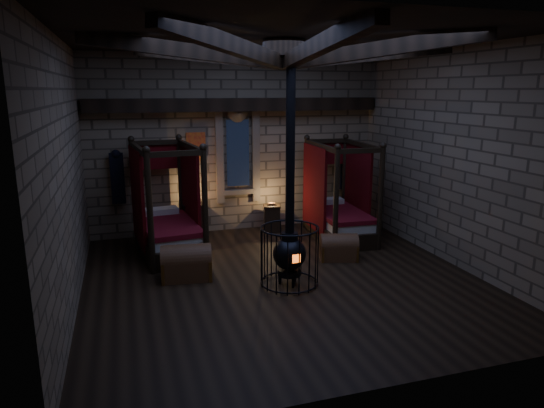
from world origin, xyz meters
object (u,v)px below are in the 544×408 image
object	(u,v)px
bed_right	(338,214)
trunk_left	(187,263)
trunk_right	(339,248)
bed_left	(168,226)
stove	(289,250)

from	to	relation	value
bed_right	trunk_left	distance (m)	4.08
trunk_left	trunk_right	distance (m)	3.11
bed_left	trunk_right	world-z (taller)	bed_left
trunk_right	trunk_left	bearing A→B (deg)	-161.94
bed_right	stove	xyz separation A→B (m)	(-2.04, -2.38, 0.08)
trunk_left	stove	distance (m)	1.92
trunk_right	bed_left	bearing A→B (deg)	171.10
bed_left	bed_right	distance (m)	3.93
bed_left	trunk_left	world-z (taller)	bed_left
trunk_left	stove	xyz separation A→B (m)	(1.71, -0.81, 0.34)
bed_left	stove	bearing A→B (deg)	-58.22
bed_right	trunk_right	world-z (taller)	bed_right
stove	trunk_left	bearing A→B (deg)	148.74
bed_right	trunk_left	world-z (taller)	bed_right
bed_right	trunk_left	size ratio (longest dim) A/B	2.30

